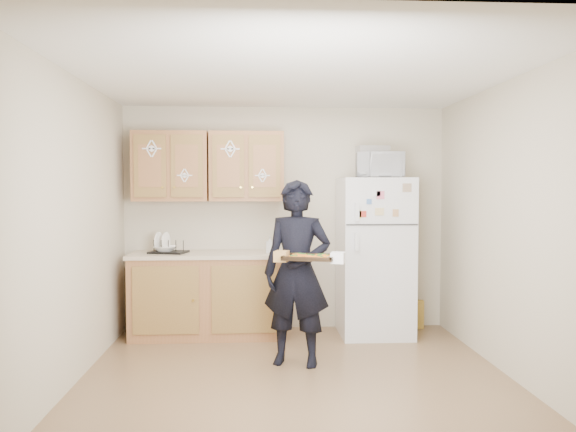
{
  "coord_description": "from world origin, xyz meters",
  "views": [
    {
      "loc": [
        -0.33,
        -4.54,
        1.58
      ],
      "look_at": [
        -0.04,
        0.45,
        1.34
      ],
      "focal_mm": 35.0,
      "sensor_mm": 36.0,
      "label": 1
    }
  ],
  "objects": [
    {
      "name": "pizza_front_right",
      "position": [
        0.2,
        0.06,
        1.01
      ],
      "size": [
        0.14,
        0.14,
        0.02
      ],
      "primitive_type": "cylinder",
      "color": "orange",
      "rests_on": "baking_tray"
    },
    {
      "name": "person",
      "position": [
        0.04,
        0.44,
        0.83
      ],
      "size": [
        0.69,
        0.55,
        1.66
      ],
      "primitive_type": "imported",
      "rotation": [
        0.0,
        0.0,
        -0.28
      ],
      "color": "black",
      "rests_on": "floor"
    },
    {
      "name": "pizza_center",
      "position": [
        0.12,
        0.15,
        1.01
      ],
      "size": [
        0.14,
        0.14,
        0.02
      ],
      "primitive_type": "cylinder",
      "color": "orange",
      "rests_on": "baking_tray"
    },
    {
      "name": "countertop",
      "position": [
        -0.85,
        1.48,
        0.88
      ],
      "size": [
        1.64,
        0.64,
        0.04
      ],
      "primitive_type": "cube",
      "color": "beige",
      "rests_on": "base_cabinet"
    },
    {
      "name": "wall_front",
      "position": [
        0.0,
        -1.8,
        1.25
      ],
      "size": [
        3.6,
        0.04,
        2.5
      ],
      "primitive_type": "cube",
      "color": "#C1B69C",
      "rests_on": "floor"
    },
    {
      "name": "baking_tray",
      "position": [
        0.12,
        0.15,
        1.0
      ],
      "size": [
        0.49,
        0.42,
        0.04
      ],
      "primitive_type": "cube",
      "rotation": [
        0.0,
        0.0,
        -0.28
      ],
      "color": "black",
      "rests_on": "person"
    },
    {
      "name": "ceiling",
      "position": [
        0.0,
        0.0,
        2.5
      ],
      "size": [
        3.6,
        3.6,
        0.0
      ],
      "primitive_type": "plane",
      "color": "white",
      "rests_on": "wall_back"
    },
    {
      "name": "base_cabinet",
      "position": [
        -0.85,
        1.48,
        0.43
      ],
      "size": [
        1.6,
        0.6,
        0.86
      ],
      "primitive_type": "cube",
      "color": "brown",
      "rests_on": "floor"
    },
    {
      "name": "wall_back",
      "position": [
        0.0,
        1.8,
        1.25
      ],
      "size": [
        3.6,
        0.04,
        2.5
      ],
      "primitive_type": "cube",
      "color": "#C1B69C",
      "rests_on": "floor"
    },
    {
      "name": "floor",
      "position": [
        0.0,
        0.0,
        0.0
      ],
      "size": [
        3.6,
        3.6,
        0.0
      ],
      "primitive_type": "plane",
      "color": "brown",
      "rests_on": "ground"
    },
    {
      "name": "bowl",
      "position": [
        -1.3,
        1.47,
        0.95
      ],
      "size": [
        0.28,
        0.28,
        0.06
      ],
      "primitive_type": "imported",
      "rotation": [
        0.0,
        0.0,
        -0.24
      ],
      "color": "white",
      "rests_on": "dish_rack"
    },
    {
      "name": "pizza_back_left",
      "position": [
        0.04,
        0.25,
        1.01
      ],
      "size": [
        0.14,
        0.14,
        0.02
      ],
      "primitive_type": "cylinder",
      "color": "orange",
      "rests_on": "baking_tray"
    },
    {
      "name": "pizza_front_left",
      "position": [
        0.01,
        0.11,
        1.01
      ],
      "size": [
        0.14,
        0.14,
        0.02
      ],
      "primitive_type": "cylinder",
      "color": "orange",
      "rests_on": "baking_tray"
    },
    {
      "name": "microwave",
      "position": [
        0.99,
        1.38,
        1.84
      ],
      "size": [
        0.52,
        0.38,
        0.27
      ],
      "primitive_type": "imported",
      "rotation": [
        0.0,
        0.0,
        -0.1
      ],
      "color": "silver",
      "rests_on": "refrigerator"
    },
    {
      "name": "soap_bottle",
      "position": [
        -0.18,
        1.43,
        0.99
      ],
      "size": [
        0.08,
        0.08,
        0.18
      ],
      "primitive_type": "imported",
      "rotation": [
        0.0,
        0.0,
        0.04
      ],
      "color": "silver",
      "rests_on": "countertop"
    },
    {
      "name": "wall_left",
      "position": [
        -1.8,
        0.0,
        1.25
      ],
      "size": [
        0.04,
        3.6,
        2.5
      ],
      "primitive_type": "cube",
      "color": "#C1B69C",
      "rests_on": "floor"
    },
    {
      "name": "pizza_back_right",
      "position": [
        0.23,
        0.19,
        1.01
      ],
      "size": [
        0.14,
        0.14,
        0.02
      ],
      "primitive_type": "cylinder",
      "color": "orange",
      "rests_on": "baking_tray"
    },
    {
      "name": "foil_pan",
      "position": [
        0.92,
        1.41,
        2.01
      ],
      "size": [
        0.34,
        0.25,
        0.07
      ],
      "primitive_type": "cube",
      "rotation": [
        0.0,
        0.0,
        0.07
      ],
      "color": "silver",
      "rests_on": "microwave"
    },
    {
      "name": "wall_right",
      "position": [
        1.8,
        0.0,
        1.25
      ],
      "size": [
        0.04,
        3.6,
        2.5
      ],
      "primitive_type": "cube",
      "color": "#C1B69C",
      "rests_on": "floor"
    },
    {
      "name": "dish_rack",
      "position": [
        -1.26,
        1.47,
        0.97
      ],
      "size": [
        0.43,
        0.36,
        0.15
      ],
      "primitive_type": "cube",
      "rotation": [
        0.0,
        0.0,
        -0.25
      ],
      "color": "black",
      "rests_on": "countertop"
    },
    {
      "name": "refrigerator",
      "position": [
        0.95,
        1.43,
        0.85
      ],
      "size": [
        0.75,
        0.7,
        1.7
      ],
      "primitive_type": "cube",
      "color": "silver",
      "rests_on": "floor"
    },
    {
      "name": "upper_cab_left",
      "position": [
        -1.25,
        1.61,
        1.83
      ],
      "size": [
        0.8,
        0.33,
        0.75
      ],
      "primitive_type": "cube",
      "color": "brown",
      "rests_on": "wall_back"
    },
    {
      "name": "cereal_box",
      "position": [
        1.47,
        1.67,
        0.16
      ],
      "size": [
        0.2,
        0.07,
        0.32
      ],
      "primitive_type": "cube",
      "color": "gold",
      "rests_on": "floor"
    },
    {
      "name": "upper_cab_right",
      "position": [
        -0.43,
        1.61,
        1.83
      ],
      "size": [
        0.8,
        0.33,
        0.75
      ],
      "primitive_type": "cube",
      "color": "brown",
      "rests_on": "wall_back"
    }
  ]
}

